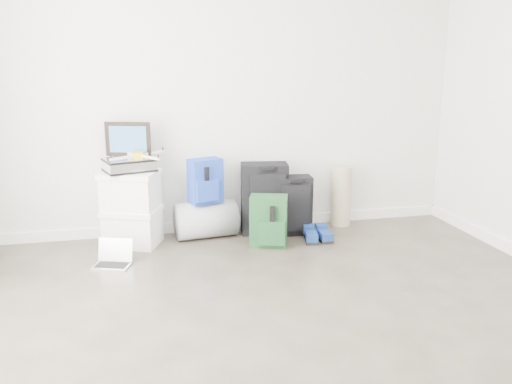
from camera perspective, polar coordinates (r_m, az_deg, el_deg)
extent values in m
plane|color=#322D24|center=(3.18, 5.51, -17.36)|extent=(5.00, 5.00, 0.00)
cube|color=silver|center=(5.16, -3.08, 10.59)|extent=(4.50, 0.02, 2.70)
cube|color=white|center=(5.38, -2.87, -3.37)|extent=(4.50, 0.02, 0.10)
cube|color=white|center=(5.03, -12.82, -3.81)|extent=(0.55, 0.50, 0.29)
cube|color=white|center=(4.98, -12.93, -1.95)|extent=(0.58, 0.53, 0.05)
cube|color=white|center=(4.94, -13.03, -0.06)|extent=(0.55, 0.50, 0.29)
cube|color=white|center=(4.90, -13.14, 1.87)|extent=(0.58, 0.53, 0.05)
cube|color=#B2B2B7|center=(4.89, -13.20, 2.81)|extent=(0.48, 0.41, 0.12)
cube|color=black|center=(4.95, -13.34, 5.44)|extent=(0.39, 0.15, 0.31)
cube|color=teal|center=(4.93, -13.34, 5.41)|extent=(0.32, 0.11, 0.23)
cube|color=gold|center=(4.85, -12.30, 3.81)|extent=(0.12, 0.12, 0.05)
cube|color=white|center=(4.94, -10.97, 4.04)|extent=(0.24, 0.18, 0.02)
cube|color=white|center=(4.97, -13.30, 3.98)|extent=(0.18, 0.24, 0.02)
cube|color=white|center=(4.77, -13.69, 3.56)|extent=(0.24, 0.18, 0.02)
cube|color=white|center=(4.74, -11.26, 3.62)|extent=(0.18, 0.24, 0.02)
cylinder|color=gray|center=(5.11, -5.29, -2.91)|extent=(0.59, 0.40, 0.35)
cube|color=#1C3CB8|center=(5.00, -5.36, 1.18)|extent=(0.33, 0.26, 0.41)
cube|color=#1C3CB8|center=(4.92, -5.18, 0.14)|extent=(0.22, 0.12, 0.20)
cube|color=black|center=(5.19, 0.87, -0.68)|extent=(0.47, 0.31, 0.68)
cube|color=black|center=(5.06, 1.26, -1.07)|extent=(0.33, 0.08, 0.54)
cube|color=black|center=(4.99, 1.27, 2.47)|extent=(0.13, 0.05, 0.03)
cube|color=#143921|center=(4.86, 1.33, -3.05)|extent=(0.37, 0.29, 0.46)
cube|color=#143921|center=(4.78, 1.65, -4.32)|extent=(0.25, 0.14, 0.22)
cube|color=black|center=(5.19, 3.84, -1.39)|extent=(0.38, 0.24, 0.56)
cube|color=black|center=(5.08, 4.22, -1.73)|extent=(0.27, 0.06, 0.45)
cube|color=black|center=(5.02, 4.25, 1.15)|extent=(0.12, 0.04, 0.03)
cube|color=black|center=(5.07, 5.80, -4.97)|extent=(0.17, 0.30, 0.03)
cube|color=navy|center=(5.05, 5.82, -4.47)|extent=(0.16, 0.29, 0.07)
cube|color=black|center=(5.11, 7.13, -4.86)|extent=(0.12, 0.29, 0.03)
cube|color=navy|center=(5.09, 7.15, -4.36)|extent=(0.12, 0.27, 0.07)
cylinder|color=tan|center=(5.51, 8.96, -0.40)|extent=(0.20, 0.20, 0.60)
cube|color=#B9B9BE|center=(4.59, -14.93, -7.52)|extent=(0.34, 0.29, 0.01)
cube|color=black|center=(4.59, -14.94, -7.43)|extent=(0.28, 0.21, 0.00)
cube|color=black|center=(4.65, -14.56, -5.89)|extent=(0.28, 0.11, 0.19)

